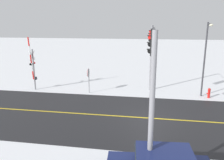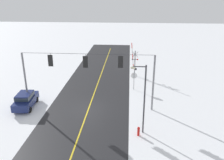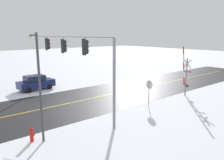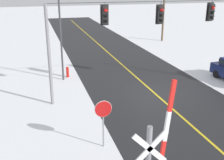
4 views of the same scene
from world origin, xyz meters
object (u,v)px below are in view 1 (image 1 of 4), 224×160
Objects in this scene: stop_sign at (89,75)px; fire_hydrant at (209,93)px; railroad_crossing at (33,66)px; streetlamp_near at (206,53)px.

stop_sign is 2.67× the size of fire_hydrant.
stop_sign is 5.58m from railroad_crossing.
railroad_crossing is 15.87m from streetlamp_near.
stop_sign is 0.36× the size of streetlamp_near.
fire_hydrant is at bearing 90.58° from railroad_crossing.
streetlamp_near is (-0.37, 15.79, 1.57)m from railroad_crossing.
railroad_crossing is 16.46m from fire_hydrant.
streetlamp_near is at bearing -110.69° from fire_hydrant.
fire_hydrant is (0.21, 0.56, -3.45)m from streetlamp_near.
railroad_crossing is 5.86× the size of fire_hydrant.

